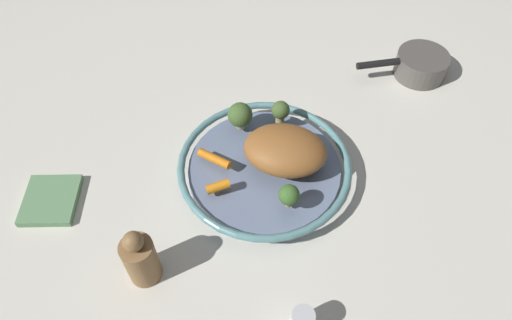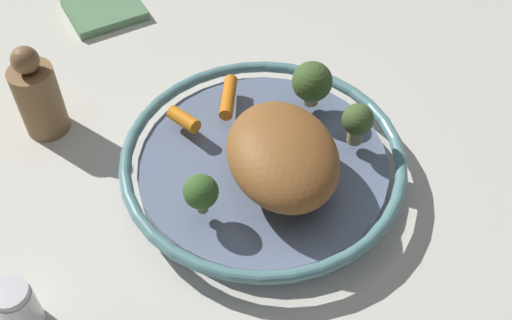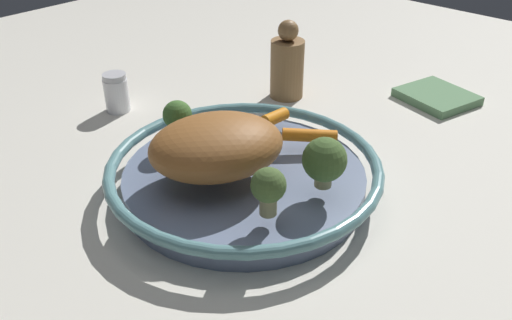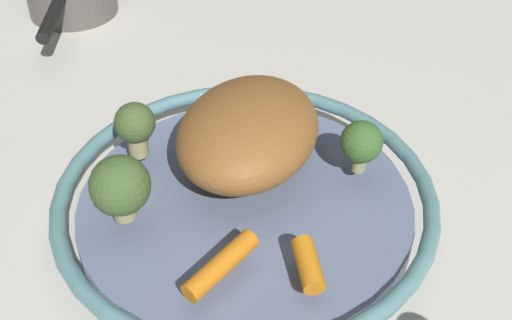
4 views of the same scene
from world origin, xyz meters
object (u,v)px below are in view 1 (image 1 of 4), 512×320
at_px(broccoli_floret_large, 240,115).
at_px(baby_carrot_near_rim, 214,159).
at_px(broccoli_floret_mid, 289,195).
at_px(saucepan, 420,65).
at_px(roast_chicken_piece, 285,150).
at_px(serving_bowl, 264,169).
at_px(broccoli_floret_edge, 280,111).
at_px(pepper_mill, 140,259).
at_px(dish_towel, 51,200).
at_px(baby_carrot_left, 218,187).

bearing_deg(broccoli_floret_large, baby_carrot_near_rim, 136.37).
relative_size(baby_carrot_near_rim, broccoli_floret_mid, 1.38).
bearing_deg(saucepan, roast_chicken_piece, 116.39).
height_order(serving_bowl, saucepan, saucepan).
relative_size(broccoli_floret_edge, saucepan, 0.25).
bearing_deg(serving_bowl, pepper_mill, 119.62).
height_order(broccoli_floret_edge, dish_towel, broccoli_floret_edge).
xyz_separation_m(serving_bowl, baby_carrot_left, (-0.04, 0.10, 0.03)).
bearing_deg(dish_towel, broccoli_floret_edge, -84.96).
bearing_deg(broccoli_floret_mid, pepper_mill, 98.56).
bearing_deg(broccoli_floret_large, baby_carrot_left, 150.64).
distance_m(baby_carrot_left, saucepan, 0.58).
bearing_deg(baby_carrot_left, serving_bowl, -69.51).
relative_size(roast_chicken_piece, broccoli_floret_large, 2.65).
height_order(roast_chicken_piece, broccoli_floret_edge, roast_chicken_piece).
distance_m(baby_carrot_near_rim, saucepan, 0.55).
relative_size(roast_chicken_piece, baby_carrot_left, 3.58).
bearing_deg(roast_chicken_piece, dish_towel, 82.60).
distance_m(saucepan, dish_towel, 0.86).
relative_size(baby_carrot_left, pepper_mill, 0.34).
relative_size(baby_carrot_near_rim, pepper_mill, 0.54).
distance_m(roast_chicken_piece, broccoli_floret_edge, 0.10).
distance_m(broccoli_floret_edge, dish_towel, 0.48).
bearing_deg(pepper_mill, broccoli_floret_large, -43.31).
bearing_deg(serving_bowl, broccoli_floret_large, 11.48).
distance_m(baby_carrot_near_rim, baby_carrot_left, 0.07).
bearing_deg(dish_towel, saucepan, -80.59).
bearing_deg(broccoli_floret_edge, broccoli_floret_mid, 166.67).
height_order(serving_bowl, pepper_mill, pepper_mill).
bearing_deg(baby_carrot_left, broccoli_floret_mid, -120.52).
bearing_deg(serving_bowl, baby_carrot_left, 110.49).
bearing_deg(saucepan, broccoli_floret_edge, 104.68).
height_order(baby_carrot_near_rim, broccoli_floret_large, broccoli_floret_large).
height_order(baby_carrot_near_rim, pepper_mill, pepper_mill).
relative_size(baby_carrot_left, broccoli_floret_large, 0.74).
distance_m(roast_chicken_piece, baby_carrot_near_rim, 0.14).
height_order(serving_bowl, baby_carrot_near_rim, baby_carrot_near_rim).
bearing_deg(serving_bowl, baby_carrot_near_rim, 72.85).
bearing_deg(dish_towel, serving_bowl, -97.09).
height_order(broccoli_floret_edge, broccoli_floret_large, broccoli_floret_large).
xyz_separation_m(serving_bowl, pepper_mill, (-0.14, 0.25, 0.03)).
xyz_separation_m(baby_carrot_near_rim, broccoli_floret_mid, (-0.13, -0.11, 0.02)).
height_order(broccoli_floret_large, saucepan, broccoli_floret_large).
bearing_deg(baby_carrot_near_rim, pepper_mill, 136.83).
bearing_deg(baby_carrot_near_rim, dish_towel, 85.93).
height_order(baby_carrot_near_rim, dish_towel, baby_carrot_near_rim).
bearing_deg(baby_carrot_near_rim, serving_bowl, -107.15).
bearing_deg(dish_towel, roast_chicken_piece, -97.40).
bearing_deg(baby_carrot_near_rim, broccoli_floret_edge, -67.18).
bearing_deg(broccoli_floret_large, saucepan, -79.08).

